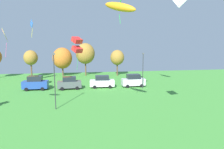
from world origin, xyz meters
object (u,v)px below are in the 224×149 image
at_px(treeline_tree_4, 117,58).
at_px(treeline_tree_3, 85,54).
at_px(kite_flying_10, 77,45).
at_px(kite_flying_11, 5,36).
at_px(parked_car_second_from_left, 69,83).
at_px(treeline_tree_2, 62,58).
at_px(light_post_0, 55,78).
at_px(parked_car_rightmost_in_row, 133,81).
at_px(parked_car_leftmost, 35,83).
at_px(kite_flying_5, 120,7).
at_px(parked_car_third_from_left, 102,82).
at_px(light_post_1, 143,69).
at_px(treeline_tree_1, 31,58).
at_px(kite_flying_7, 32,25).

bearing_deg(treeline_tree_4, treeline_tree_3, 170.59).
bearing_deg(kite_flying_10, kite_flying_11, 175.01).
bearing_deg(parked_car_second_from_left, treeline_tree_2, 95.31).
bearing_deg(light_post_0, parked_car_rightmost_in_row, 41.04).
relative_size(parked_car_leftmost, parked_car_second_from_left, 1.02).
xyz_separation_m(kite_flying_5, parked_car_third_from_left, (-0.20, 16.59, -10.95)).
relative_size(kite_flying_10, treeline_tree_2, 0.74).
bearing_deg(treeline_tree_4, parked_car_third_from_left, -111.34).
xyz_separation_m(kite_flying_5, kite_flying_11, (-15.83, 13.24, -2.56)).
height_order(kite_flying_11, treeline_tree_4, kite_flying_11).
distance_m(parked_car_third_from_left, light_post_1, 8.12).
bearing_deg(treeline_tree_4, light_post_0, -116.21).
xyz_separation_m(kite_flying_11, parked_car_rightmost_in_row, (21.75, 3.17, -8.33)).
distance_m(kite_flying_10, treeline_tree_3, 19.91).
bearing_deg(light_post_0, kite_flying_11, 134.75).
bearing_deg(parked_car_rightmost_in_row, treeline_tree_1, 144.83).
relative_size(light_post_1, treeline_tree_1, 0.98).
height_order(kite_flying_7, light_post_1, kite_flying_7).
height_order(kite_flying_5, treeline_tree_2, kite_flying_5).
bearing_deg(parked_car_second_from_left, parked_car_third_from_left, -0.04).
height_order(kite_flying_5, light_post_0, kite_flying_5).
bearing_deg(parked_car_third_from_left, kite_flying_5, -85.97).
bearing_deg(kite_flying_5, kite_flying_11, 140.09).
height_order(kite_flying_10, kite_flying_11, kite_flying_11).
bearing_deg(treeline_tree_1, light_post_0, -70.98).
bearing_deg(light_post_1, light_post_0, -145.95).
bearing_deg(kite_flying_5, parked_car_rightmost_in_row, 70.16).
bearing_deg(light_post_0, treeline_tree_3, 80.67).
bearing_deg(kite_flying_5, treeline_tree_4, 80.22).
height_order(treeline_tree_2, treeline_tree_3, treeline_tree_3).
distance_m(kite_flying_7, treeline_tree_4, 24.26).
relative_size(kite_flying_10, parked_car_second_from_left, 1.24).
bearing_deg(kite_flying_11, parked_car_rightmost_in_row, 8.29).
bearing_deg(treeline_tree_3, light_post_1, -59.30).
height_order(kite_flying_10, light_post_0, kite_flying_10).
height_order(parked_car_leftmost, light_post_0, light_post_0).
height_order(parked_car_leftmost, treeline_tree_3, treeline_tree_3).
distance_m(kite_flying_11, treeline_tree_2, 20.88).
bearing_deg(treeline_tree_4, parked_car_rightmost_in_row, -87.37).
height_order(parked_car_rightmost_in_row, treeline_tree_1, treeline_tree_1).
bearing_deg(parked_car_rightmost_in_row, light_post_1, -54.45).
relative_size(parked_car_rightmost_in_row, treeline_tree_3, 0.54).
height_order(treeline_tree_2, treeline_tree_4, treeline_tree_2).
bearing_deg(light_post_0, kite_flying_5, -32.70).
bearing_deg(parked_car_leftmost, light_post_0, -65.66).
xyz_separation_m(parked_car_leftmost, parked_car_third_from_left, (12.24, 0.03, -0.11)).
bearing_deg(treeline_tree_3, kite_flying_11, -124.48).
distance_m(kite_flying_7, light_post_1, 20.92).
relative_size(kite_flying_10, light_post_1, 0.82).
bearing_deg(kite_flying_5, parked_car_second_from_left, 111.34).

